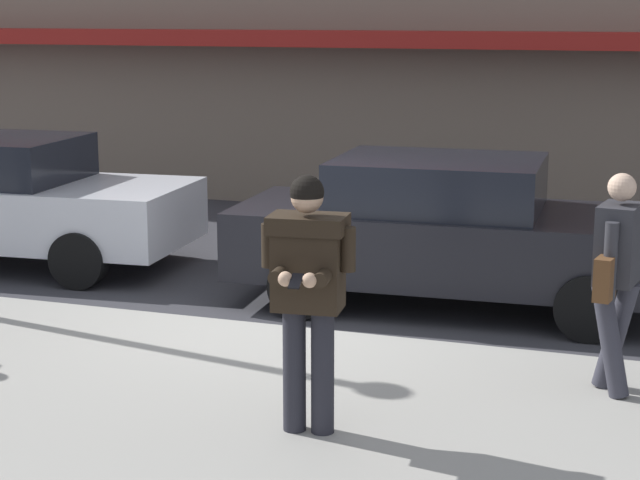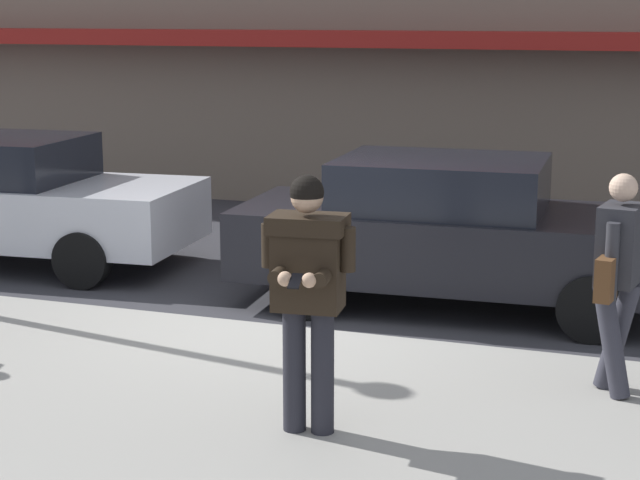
% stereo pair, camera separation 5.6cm
% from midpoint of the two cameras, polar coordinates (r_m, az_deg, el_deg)
% --- Properties ---
extents(ground_plane, '(80.00, 80.00, 0.00)m').
position_cam_midpoint_polar(ground_plane, '(10.23, -2.33, -4.95)').
color(ground_plane, '#333338').
extents(sidewalk, '(32.00, 5.30, 0.14)m').
position_cam_midpoint_polar(sidewalk, '(7.37, -3.17, -11.33)').
color(sidewalk, '#99968E').
rests_on(sidewalk, ground).
extents(curb_paint_line, '(28.00, 0.12, 0.01)m').
position_cam_midpoint_polar(curb_paint_line, '(9.97, 3.15, -5.40)').
color(curb_paint_line, silver).
rests_on(curb_paint_line, ground).
extents(parked_sedan_near, '(4.63, 2.19, 1.54)m').
position_cam_midpoint_polar(parked_sedan_near, '(13.38, -16.76, 2.09)').
color(parked_sedan_near, silver).
rests_on(parked_sedan_near, ground).
extents(parked_sedan_mid, '(4.59, 2.11, 1.54)m').
position_cam_midpoint_polar(parked_sedan_mid, '(11.03, 6.85, 0.47)').
color(parked_sedan_mid, black).
rests_on(parked_sedan_mid, ground).
extents(man_texting_on_phone, '(0.65, 0.61, 1.81)m').
position_cam_midpoint_polar(man_texting_on_phone, '(7.20, -0.88, -1.96)').
color(man_texting_on_phone, '#23232B').
rests_on(man_texting_on_phone, sidewalk).
extents(pedestrian_with_bag, '(0.37, 0.72, 1.70)m').
position_cam_midpoint_polar(pedestrian_with_bag, '(8.29, 15.34, -1.55)').
color(pedestrian_with_bag, '#33333D').
rests_on(pedestrian_with_bag, sidewalk).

